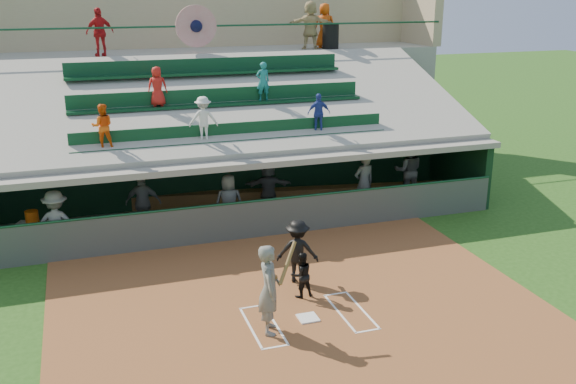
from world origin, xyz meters
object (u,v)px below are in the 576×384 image
object	(u,v)px
catcher	(301,275)
trash_bin	(331,36)
water_cooler	(32,217)
home_plate	(308,318)
white_table	(31,236)
batter_at_plate	(269,289)

from	to	relation	value
catcher	trash_bin	xyz separation A→B (m)	(5.25, 11.47, 4.51)
catcher	water_cooler	world-z (taller)	catcher
trash_bin	home_plate	bearing A→B (deg)	-113.60
white_table	water_cooler	distance (m)	0.54
home_plate	white_table	distance (m)	8.52
batter_at_plate	white_table	world-z (taller)	batter_at_plate
catcher	white_table	bearing A→B (deg)	-46.67
catcher	trash_bin	size ratio (longest dim) A/B	1.14
batter_at_plate	trash_bin	bearing A→B (deg)	63.31
white_table	trash_bin	xyz separation A→B (m)	(11.38, 6.39, 4.69)
batter_at_plate	water_cooler	distance (m)	8.07
catcher	water_cooler	size ratio (longest dim) A/B	3.09
white_table	water_cooler	world-z (taller)	water_cooler
batter_at_plate	trash_bin	distance (m)	14.86
home_plate	catcher	distance (m)	1.20
home_plate	trash_bin	xyz separation A→B (m)	(5.47, 12.52, 5.05)
home_plate	catcher	xyz separation A→B (m)	(0.21, 1.05, 0.54)
batter_at_plate	white_table	distance (m)	8.10
catcher	home_plate	bearing A→B (deg)	71.42
water_cooler	trash_bin	xyz separation A→B (m)	(11.31, 6.35, 4.16)
water_cooler	trash_bin	world-z (taller)	trash_bin
white_table	batter_at_plate	bearing A→B (deg)	-30.13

